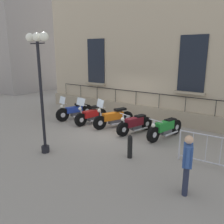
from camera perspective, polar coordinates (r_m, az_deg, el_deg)
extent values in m
plane|color=gray|center=(10.95, -0.15, -4.11)|extent=(60.00, 60.00, 0.00)
cube|color=tan|center=(12.68, 7.30, 18.92)|extent=(0.60, 12.71, 9.00)
cube|color=gray|center=(12.69, 5.89, 0.18)|extent=(0.20, 12.71, 0.75)
cube|color=black|center=(11.26, 19.06, 11.09)|extent=(0.06, 1.23, 2.51)
cube|color=tan|center=(11.32, 18.40, 4.48)|extent=(0.24, 1.43, 0.10)
cube|color=black|center=(13.95, -3.94, 12.32)|extent=(0.06, 1.23, 2.51)
cube|color=tan|center=(14.00, -4.06, 6.96)|extent=(0.24, 1.43, 0.10)
cube|color=black|center=(12.43, 5.92, 5.03)|extent=(0.03, 10.68, 0.03)
cylinder|color=black|center=(15.80, -11.23, 5.51)|extent=(0.02, 0.02, 0.72)
cylinder|color=black|center=(14.86, -7.67, 5.11)|extent=(0.02, 0.02, 0.72)
cylinder|color=black|center=(13.99, -3.66, 4.63)|extent=(0.02, 0.02, 0.72)
cylinder|color=black|center=(13.20, 0.84, 4.06)|extent=(0.02, 0.02, 0.72)
cylinder|color=black|center=(12.50, 5.88, 3.40)|extent=(0.02, 0.02, 0.72)
cylinder|color=black|center=(11.91, 11.46, 2.64)|extent=(0.02, 0.02, 0.72)
cylinder|color=black|center=(11.44, 17.54, 1.77)|extent=(0.02, 0.02, 0.72)
cylinder|color=black|center=(11.12, 24.06, 0.82)|extent=(0.02, 0.02, 0.72)
cylinder|color=black|center=(12.24, -12.04, -0.70)|extent=(0.71, 0.32, 0.71)
cylinder|color=silver|center=(12.24, -12.04, -0.70)|extent=(0.28, 0.20, 0.25)
cylinder|color=black|center=(12.91, -6.27, 0.32)|extent=(0.71, 0.32, 0.71)
cylinder|color=silver|center=(12.91, -6.27, 0.32)|extent=(0.28, 0.20, 0.25)
cube|color=#1E389E|center=(12.49, -9.31, 0.62)|extent=(0.94, 0.53, 0.29)
cube|color=#4C4C51|center=(12.59, -8.87, -0.30)|extent=(0.58, 0.38, 0.25)
cube|color=black|center=(12.61, -7.91, 1.93)|extent=(0.55, 0.39, 0.10)
cylinder|color=silver|center=(12.19, -11.90, 0.75)|extent=(0.17, 0.10, 0.63)
cylinder|color=silver|center=(12.14, -11.77, 2.21)|extent=(0.22, 0.62, 0.04)
sphere|color=white|center=(12.13, -12.23, 1.30)|extent=(0.16, 0.16, 0.16)
cylinder|color=silver|center=(12.57, -7.81, -0.87)|extent=(0.79, 0.31, 0.08)
cube|color=silver|center=(12.08, -12.06, 2.86)|extent=(0.27, 0.54, 0.36)
cylinder|color=black|center=(11.33, -7.68, -1.90)|extent=(0.66, 0.26, 0.64)
cylinder|color=silver|center=(11.33, -7.68, -1.90)|extent=(0.25, 0.20, 0.22)
cylinder|color=black|center=(12.12, -2.70, -0.70)|extent=(0.66, 0.26, 0.64)
cylinder|color=silver|center=(12.12, -2.70, -0.70)|extent=(0.25, 0.20, 0.22)
cube|color=red|center=(11.63, -5.32, -0.39)|extent=(0.87, 0.46, 0.32)
cube|color=#4C4C51|center=(11.75, -4.91, -1.39)|extent=(0.53, 0.34, 0.22)
cube|color=black|center=(11.77, -4.07, 1.27)|extent=(0.51, 0.37, 0.10)
cylinder|color=silver|center=(11.26, -7.54, -0.05)|extent=(0.17, 0.09, 0.75)
cylinder|color=silver|center=(11.20, -7.40, 1.82)|extent=(0.16, 0.70, 0.04)
sphere|color=white|center=(11.18, -7.86, 0.83)|extent=(0.16, 0.16, 0.16)
cylinder|color=silver|center=(11.75, -3.77, -1.94)|extent=(0.74, 0.21, 0.08)
cube|color=silver|center=(11.14, -7.67, 2.53)|extent=(0.22, 0.59, 0.36)
cylinder|color=black|center=(10.74, -3.02, -2.65)|extent=(0.66, 0.36, 0.66)
cylinder|color=silver|center=(10.74, -3.02, -2.65)|extent=(0.27, 0.21, 0.23)
cylinder|color=black|center=(11.53, 3.67, -1.45)|extent=(0.66, 0.36, 0.66)
cylinder|color=silver|center=(11.53, 3.67, -1.45)|extent=(0.27, 0.21, 0.23)
cube|color=orange|center=(11.03, 0.23, -1.01)|extent=(1.08, 0.66, 0.34)
cube|color=#4C4C51|center=(11.15, 0.66, -2.16)|extent=(0.67, 0.45, 0.23)
cube|color=black|center=(11.18, 2.03, 0.66)|extent=(0.64, 0.46, 0.10)
cylinder|color=silver|center=(10.66, -2.81, -0.64)|extent=(0.17, 0.12, 0.77)
cylinder|color=silver|center=(10.59, -2.60, 1.39)|extent=(0.27, 0.60, 0.04)
sphere|color=white|center=(10.57, -3.16, 0.36)|extent=(0.16, 0.16, 0.16)
cylinder|color=silver|center=(11.17, 2.01, -2.76)|extent=(0.90, 0.43, 0.08)
cube|color=silver|center=(10.53, -2.89, 2.14)|extent=(0.31, 0.52, 0.36)
cylinder|color=black|center=(9.93, 2.69, -4.25)|extent=(0.63, 0.33, 0.61)
cylinder|color=silver|center=(9.93, 2.69, -4.25)|extent=(0.26, 0.23, 0.21)
cylinder|color=black|center=(10.83, 8.35, -2.77)|extent=(0.63, 0.33, 0.61)
cylinder|color=silver|center=(10.83, 8.35, -2.77)|extent=(0.26, 0.23, 0.21)
cube|color=maroon|center=(10.27, 5.47, -2.37)|extent=(0.91, 0.54, 0.36)
cube|color=#4C4C51|center=(10.41, 5.85, -3.59)|extent=(0.57, 0.38, 0.21)
cube|color=black|center=(10.45, 6.92, -1.02)|extent=(0.54, 0.40, 0.10)
cylinder|color=silver|center=(9.86, 2.93, -2.46)|extent=(0.17, 0.10, 0.64)
cylinder|color=silver|center=(9.81, 3.18, -0.66)|extent=(0.23, 0.64, 0.04)
sphere|color=white|center=(9.78, 2.63, -1.79)|extent=(0.16, 0.16, 0.16)
cylinder|color=silver|center=(10.44, 7.12, -4.19)|extent=(0.77, 0.30, 0.08)
cylinder|color=black|center=(9.40, 10.07, -5.44)|extent=(0.66, 0.30, 0.65)
cylinder|color=silver|center=(9.40, 10.07, -5.44)|extent=(0.26, 0.21, 0.23)
cylinder|color=black|center=(10.55, 15.33, -3.51)|extent=(0.66, 0.30, 0.65)
cylinder|color=silver|center=(10.55, 15.33, -3.51)|extent=(0.26, 0.21, 0.23)
cube|color=#1E842D|center=(9.86, 12.75, -3.28)|extent=(1.00, 0.52, 0.36)
cube|color=#4C4C51|center=(10.01, 13.02, -4.54)|extent=(0.62, 0.37, 0.23)
cube|color=black|center=(10.11, 14.12, -1.94)|extent=(0.59, 0.39, 0.10)
cylinder|color=silver|center=(9.34, 10.34, -3.76)|extent=(0.17, 0.10, 0.57)
cylinder|color=silver|center=(9.30, 10.62, -2.06)|extent=(0.19, 0.64, 0.04)
sphere|color=white|center=(9.26, 10.10, -3.27)|extent=(0.16, 0.16, 0.16)
cylinder|color=silver|center=(10.11, 14.38, -5.12)|extent=(0.86, 0.29, 0.08)
cylinder|color=black|center=(8.76, -15.99, -8.73)|extent=(0.28, 0.28, 0.24)
cylinder|color=black|center=(8.23, -16.87, 3.11)|extent=(0.10, 0.10, 3.91)
sphere|color=white|center=(8.10, -17.94, 17.09)|extent=(0.28, 0.28, 0.28)
cylinder|color=black|center=(8.23, -18.59, 15.64)|extent=(0.04, 0.35, 0.04)
sphere|color=white|center=(8.38, -19.44, 16.86)|extent=(0.28, 0.28, 0.28)
cylinder|color=black|center=(7.96, -17.04, 15.82)|extent=(0.04, 0.35, 0.04)
sphere|color=white|center=(7.83, -16.33, 17.32)|extent=(0.28, 0.28, 0.28)
cylinder|color=#B7B7BF|center=(8.07, 16.24, -7.67)|extent=(0.05, 0.05, 1.05)
cylinder|color=#B7B7BF|center=(7.69, 23.91, -5.53)|extent=(0.11, 2.08, 0.04)
cylinder|color=#B7B7BF|center=(8.01, 23.27, -11.40)|extent=(0.11, 2.08, 0.04)
cylinder|color=#B7B7BF|center=(7.95, 19.15, -7.68)|extent=(0.02, 0.02, 0.87)
cylinder|color=#B7B7BF|center=(7.87, 22.10, -8.18)|extent=(0.02, 0.02, 0.87)
cylinder|color=#B7B7BF|center=(7.81, 25.11, -8.67)|extent=(0.02, 0.02, 0.87)
cylinder|color=black|center=(7.96, 4.41, -8.79)|extent=(0.17, 0.17, 0.70)
sphere|color=black|center=(7.81, 4.46, -6.20)|extent=(0.15, 0.15, 0.15)
cylinder|color=#23283D|center=(6.42, 17.60, -15.17)|extent=(0.14, 0.14, 0.77)
cylinder|color=#23283D|center=(6.28, 17.59, -15.87)|extent=(0.14, 0.14, 0.77)
cube|color=#2D4C8C|center=(6.05, 18.07, -10.07)|extent=(0.41, 0.32, 0.55)
sphere|color=tan|center=(5.90, 18.38, -6.45)|extent=(0.21, 0.21, 0.21)
cylinder|color=#2D4C8C|center=(6.24, 18.08, -9.02)|extent=(0.09, 0.09, 0.52)
cylinder|color=#2D4C8C|center=(5.84, 18.10, -10.70)|extent=(0.09, 0.09, 0.52)
cube|color=gray|center=(24.90, -23.66, 20.97)|extent=(5.16, 6.93, 13.60)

